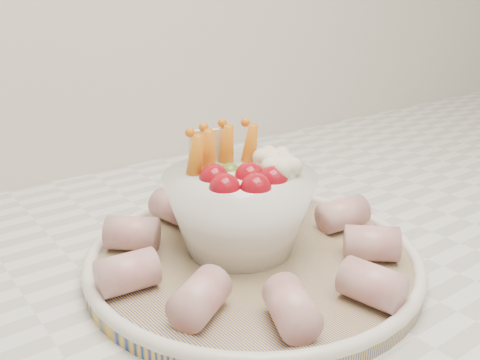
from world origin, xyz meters
TOP-DOWN VIEW (x-y plane):
  - serving_platter at (-0.15, 1.40)m, footprint 0.33×0.33m
  - veggie_bowl at (-0.15, 1.42)m, footprint 0.14×0.14m
  - cured_meat_rolls at (-0.15, 1.40)m, footprint 0.28×0.29m

SIDE VIEW (x-z plane):
  - serving_platter at x=-0.15m, z-range 0.92..0.94m
  - cured_meat_rolls at x=-0.15m, z-range 0.94..0.97m
  - veggie_bowl at x=-0.15m, z-range 0.92..1.04m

